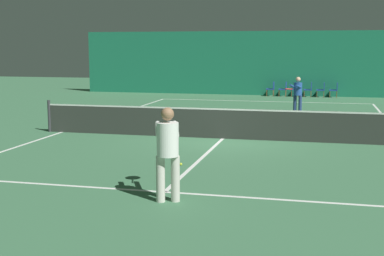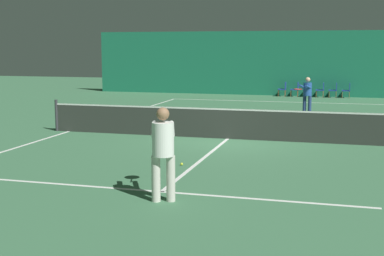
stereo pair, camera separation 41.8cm
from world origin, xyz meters
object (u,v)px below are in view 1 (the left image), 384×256
at_px(player_far, 297,92).
at_px(courtside_chair_1, 284,88).
at_px(courtside_chair_2, 296,88).
at_px(tennis_net, 223,122).
at_px(player_near, 168,147).
at_px(courtside_chair_3, 309,89).
at_px(tennis_ball, 181,164).
at_px(courtside_chair_0, 272,88).
at_px(courtside_chair_5, 335,89).
at_px(courtside_chair_4, 322,89).

bearing_deg(player_far, courtside_chair_1, -151.01).
relative_size(courtside_chair_1, courtside_chair_2, 1.00).
distance_m(tennis_net, player_near, 6.99).
xyz_separation_m(player_near, courtside_chair_1, (0.61, 22.00, -0.54)).
distance_m(player_far, courtside_chair_3, 7.72).
xyz_separation_m(player_far, courtside_chair_1, (-1.10, 7.70, -0.42)).
bearing_deg(tennis_ball, courtside_chair_0, 88.70).
height_order(courtside_chair_5, tennis_ball, courtside_chair_5).
distance_m(player_far, courtside_chair_1, 7.79).
height_order(player_near, player_far, player_near).
height_order(player_far, courtside_chair_2, player_far).
bearing_deg(courtside_chair_2, courtside_chair_5, 90.00).
bearing_deg(courtside_chair_3, tennis_net, -8.58).
bearing_deg(courtside_chair_5, player_near, -8.93).
bearing_deg(player_far, courtside_chair_3, -161.54).
relative_size(tennis_net, courtside_chair_1, 14.29).
height_order(tennis_net, courtside_chair_5, tennis_net).
height_order(courtside_chair_1, courtside_chair_5, same).
bearing_deg(courtside_chair_1, courtside_chair_2, 90.00).
xyz_separation_m(courtside_chair_3, courtside_chair_5, (1.42, 0.00, 0.00)).
xyz_separation_m(courtside_chair_4, courtside_chair_5, (0.71, 0.00, 0.00)).
distance_m(courtside_chair_0, courtside_chair_3, 2.13).
bearing_deg(courtside_chair_2, player_far, 2.86).
height_order(player_near, courtside_chair_1, player_near).
bearing_deg(tennis_net, player_far, 75.16).
height_order(courtside_chair_4, courtside_chair_5, same).
distance_m(courtside_chair_2, courtside_chair_4, 1.42).
bearing_deg(courtside_chair_4, courtside_chair_5, 90.00).
height_order(tennis_net, courtside_chair_2, tennis_net).
bearing_deg(tennis_net, courtside_chair_5, 76.20).
relative_size(player_near, courtside_chair_0, 2.09).
bearing_deg(player_far, tennis_ball, 9.71).
bearing_deg(tennis_net, courtside_chair_3, 81.42).
height_order(courtside_chair_3, tennis_ball, courtside_chair_3).
height_order(courtside_chair_0, courtside_chair_2, same).
bearing_deg(courtside_chair_1, player_far, 8.10).
bearing_deg(courtside_chair_4, tennis_net, -11.22).
xyz_separation_m(courtside_chair_0, courtside_chair_5, (3.56, 0.00, 0.00)).
relative_size(courtside_chair_0, courtside_chair_3, 1.00).
bearing_deg(player_near, tennis_net, -16.86).
relative_size(player_near, courtside_chair_5, 2.09).
distance_m(player_near, courtside_chair_1, 22.01).
distance_m(courtside_chair_0, courtside_chair_1, 0.71).
bearing_deg(courtside_chair_3, courtside_chair_5, 90.00).
bearing_deg(courtside_chair_2, tennis_ball, -5.57).
relative_size(courtside_chair_1, courtside_chair_4, 1.00).
bearing_deg(courtside_chair_4, player_far, -7.68).
relative_size(courtside_chair_0, courtside_chair_4, 1.00).
bearing_deg(tennis_ball, courtside_chair_4, 80.23).
distance_m(tennis_net, courtside_chair_0, 15.03).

